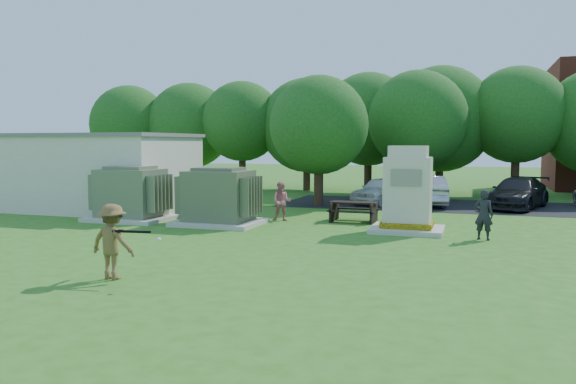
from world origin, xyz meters
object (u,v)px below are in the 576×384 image
(car_dark, at_px, (517,193))
(person_by_generator, at_px, (484,215))
(generator_cabinet, at_px, (408,194))
(picnic_table, at_px, (354,209))
(car_silver_a, at_px, (426,190))
(person_at_picnic, at_px, (282,201))
(car_white, at_px, (381,190))
(batter, at_px, (112,242))
(transformer_left, at_px, (131,195))
(transformer_right, at_px, (219,198))

(car_dark, bearing_deg, person_by_generator, -80.88)
(generator_cabinet, bearing_deg, car_dark, 65.06)
(picnic_table, relative_size, car_silver_a, 0.40)
(person_at_picnic, xyz_separation_m, car_white, (2.62, 7.12, -0.08))
(picnic_table, xyz_separation_m, car_silver_a, (2.08, 6.53, 0.24))
(car_white, bearing_deg, car_dark, 20.91)
(batter, bearing_deg, car_dark, -114.02)
(batter, xyz_separation_m, car_silver_a, (5.19, 16.99, -0.11))
(picnic_table, bearing_deg, person_at_picnic, -165.30)
(transformer_left, bearing_deg, person_at_picnic, 16.13)
(generator_cabinet, height_order, batter, generator_cabinet)
(generator_cabinet, height_order, car_silver_a, generator_cabinet)
(person_by_generator, bearing_deg, generator_cabinet, -4.89)
(person_at_picnic, relative_size, car_silver_a, 0.34)
(person_by_generator, height_order, car_silver_a, person_by_generator)
(picnic_table, distance_m, person_at_picnic, 2.73)
(car_white, height_order, car_silver_a, car_silver_a)
(transformer_left, height_order, generator_cabinet, generator_cabinet)
(transformer_left, distance_m, car_silver_a, 13.53)
(person_by_generator, relative_size, person_at_picnic, 1.04)
(car_silver_a, bearing_deg, person_at_picnic, 44.69)
(transformer_left, distance_m, person_at_picnic, 5.78)
(picnic_table, height_order, person_at_picnic, person_at_picnic)
(transformer_left, xyz_separation_m, car_white, (8.16, 8.72, -0.31))
(transformer_right, distance_m, car_white, 9.80)
(car_silver_a, relative_size, car_dark, 0.91)
(car_white, distance_m, car_dark, 6.12)
(batter, xyz_separation_m, person_at_picnic, (0.48, 9.77, -0.08))
(person_at_picnic, bearing_deg, batter, -103.65)
(transformer_left, height_order, transformer_right, same)
(car_silver_a, bearing_deg, car_white, -9.55)
(person_at_picnic, xyz_separation_m, car_dark, (8.74, 7.26, -0.05))
(car_silver_a, height_order, car_dark, car_silver_a)
(batter, height_order, person_by_generator, batter)
(batter, relative_size, person_at_picnic, 1.11)
(transformer_right, xyz_separation_m, picnic_table, (4.47, 2.29, -0.50))
(transformer_right, distance_m, car_dark, 13.81)
(transformer_left, bearing_deg, car_white, 46.90)
(batter, bearing_deg, picnic_table, -102.13)
(transformer_right, bearing_deg, picnic_table, 27.14)
(picnic_table, xyz_separation_m, car_white, (-0.01, 6.43, 0.19))
(transformer_right, bearing_deg, transformer_left, 180.00)
(transformer_right, height_order, picnic_table, transformer_right)
(transformer_left, height_order, person_at_picnic, transformer_left)
(car_white, xyz_separation_m, car_dark, (6.12, 0.14, 0.03))
(transformer_left, xyz_separation_m, transformer_right, (3.70, 0.00, 0.00))
(car_white, relative_size, car_dark, 0.82)
(picnic_table, bearing_deg, car_white, 90.09)
(transformer_right, bearing_deg, person_at_picnic, 41.00)
(picnic_table, bearing_deg, person_by_generator, -30.43)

